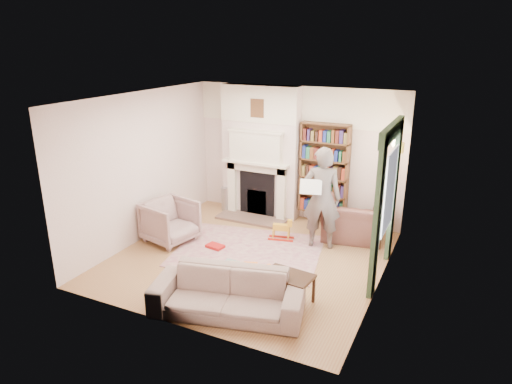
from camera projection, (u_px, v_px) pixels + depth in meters
The scene contains 25 objects.
floor at pixel (250, 257), 8.12m from camera, with size 4.50×4.50×0.00m, color #925D3A.
ceiling at pixel (249, 98), 7.22m from camera, with size 4.50×4.50×0.00m, color white.
wall_back at pixel (297, 154), 9.60m from camera, with size 4.50×4.50×0.00m, color white.
wall_front at pixel (171, 230), 5.74m from camera, with size 4.50×4.50×0.00m, color white.
wall_left at pixel (143, 167), 8.59m from camera, with size 4.50×4.50×0.00m, color white.
wall_right at pixel (386, 202), 6.75m from camera, with size 4.50×4.50×0.00m, color white.
fireplace at pixel (261, 153), 9.73m from camera, with size 1.70×0.58×2.80m.
bookcase at pixel (324, 169), 9.29m from camera, with size 1.00×0.24×1.85m, color brown.
window at pixel (390, 191), 7.08m from camera, with size 0.02×0.90×1.30m, color silver.
curtain_left at pixel (377, 220), 6.58m from camera, with size 0.07×0.32×2.40m, color #2B422A.
curtain_right at pixel (394, 193), 7.78m from camera, with size 0.07×0.32×2.40m, color #2B422A.
pelmet at pixel (392, 131), 6.81m from camera, with size 0.09×1.70×0.24m, color #2B422A.
wall_sconce at pixel (391, 147), 7.97m from camera, with size 0.20×0.24×0.24m, color gold, non-canonical shape.
rug at pixel (248, 251), 8.36m from camera, with size 2.58×1.99×0.01m, color #BFAE90.
armchair_reading at pixel (352, 220), 8.76m from camera, with size 1.18×1.03×0.76m, color #542F2C.
armchair_left at pixel (170, 221), 8.66m from camera, with size 0.85×0.88×0.80m, color #AF9E90.
sofa at pixel (227, 293), 6.38m from camera, with size 2.12×0.83×0.62m, color #A79E8A.
man_reading at pixel (322, 198), 8.25m from camera, with size 0.70×0.46×1.91m, color #5A4E48.
newspaper at pixel (311, 187), 8.06m from camera, with size 0.38×0.02×0.27m, color white.
coffee_table at pixel (288, 288), 6.66m from camera, with size 0.70×0.45×0.45m, color #372513, non-canonical shape.
paraffin_heater at pixel (227, 199), 10.27m from camera, with size 0.24×0.24×0.55m, color #9B9DA3.
rocking_horse at pixel (281, 230), 8.75m from camera, with size 0.49×0.20×0.43m, color gold, non-canonical shape.
board_game at pixel (230, 265), 7.79m from camera, with size 0.32×0.32×0.03m, color gold.
game_box_lid at pixel (215, 246), 8.46m from camera, with size 0.32×0.21×0.05m, color #AB1413.
comic_annuals at pixel (248, 267), 7.71m from camera, with size 0.82×0.60×0.02m.
Camera 1 is at (3.25, -6.57, 3.68)m, focal length 32.00 mm.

